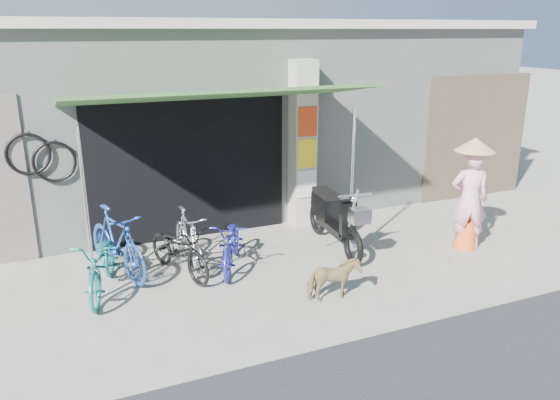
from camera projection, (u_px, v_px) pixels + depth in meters
name	position (u px, v px, depth m)	size (l,w,h in m)	color
ground	(320.00, 284.00, 7.81)	(80.00, 80.00, 0.00)	gray
bicycle_shop	(214.00, 110.00, 11.73)	(12.30, 5.30, 3.66)	#9DA39B
shop_pillar	(302.00, 145.00, 9.83)	(0.42, 0.44, 3.00)	#B8B19D
awning	(220.00, 97.00, 8.15)	(4.60, 1.88, 2.72)	#305B29
neighbour_right	(476.00, 137.00, 11.57)	(2.60, 0.06, 2.60)	brown
bike_teal	(102.00, 264.00, 7.44)	(0.57, 1.62, 0.85)	#1B7C77
bike_blue	(117.00, 242.00, 7.97)	(0.48, 1.70, 1.02)	#204495
bike_black	(179.00, 249.00, 8.01)	(0.53, 1.51, 0.80)	black
bike_silver	(188.00, 238.00, 8.32)	(0.41, 1.47, 0.88)	silver
bike_navy	(232.00, 243.00, 8.24)	(0.54, 1.54, 0.81)	#212399
street_dog	(333.00, 280.00, 7.27)	(0.32, 0.71, 0.60)	tan
moped	(333.00, 218.00, 9.00)	(0.57, 2.01, 1.13)	black
nun	(470.00, 195.00, 8.84)	(0.73, 0.64, 1.87)	#F4A4BB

